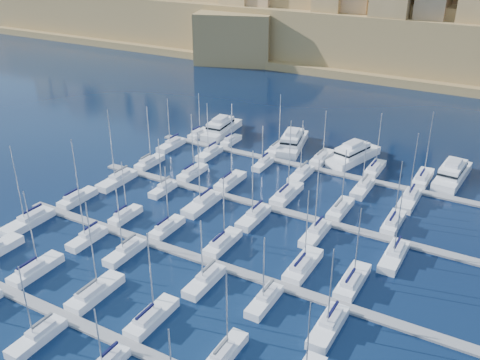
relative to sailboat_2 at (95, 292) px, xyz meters
The scene contains 51 objects.
ground 30.13m from the sailboat_2, 68.75° to the left, with size 600.00×600.00×0.00m, color black.
pontoon_near 12.44m from the sailboat_2, 28.49° to the right, with size 84.00×2.00×0.40m, color slate.
pontoon_mid_near 19.44m from the sailboat_2, 55.82° to the left, with size 84.00×2.00×0.40m, color slate.
pontoon_mid_far 39.61m from the sailboat_2, 74.00° to the left, with size 84.00×2.00×0.40m, color slate.
pontoon_far 61.06m from the sailboat_2, 79.70° to the left, with size 84.00×2.00×0.40m, color slate.
sailboat_1 12.67m from the sailboat_2, behind, with size 2.87×9.58×15.02m.
sailboat_2 is the anchor object (origin of this frame).
sailboat_3 11.06m from the sailboat_2, ahead, with size 2.84×9.46×14.71m.
sailboat_4 23.75m from the sailboat_2, ahead, with size 2.41×8.05×13.79m.
sailboat_8 11.17m from the sailboat_2, 89.68° to the right, with size 2.62×8.72×12.92m.
sailboat_12 32.98m from the sailboat_2, 139.35° to the left, with size 2.72×9.05×13.70m.
sailboat_13 23.88m from the sailboat_2, 119.53° to the left, with size 2.28×7.61×12.06m.
sailboat_14 21.15m from the sailboat_2, 95.52° to the left, with size 2.45×8.16×13.12m.
sailboat_15 23.63m from the sailboat_2, 65.95° to the left, with size 2.77×9.23×13.55m.
sailboat_16 33.15m from the sailboat_2, 41.77° to the left, with size 3.08×10.26×14.56m.
sailboat_17 39.78m from the sailboat_2, 33.48° to the left, with size 2.99×9.98×13.76m.
sailboat_18 27.88m from the sailboat_2, 159.32° to the left, with size 3.21×10.72×16.69m.
sailboat_19 16.49m from the sailboat_2, 137.82° to the left, with size 2.46×8.22×12.20m.
sailboat_20 11.43m from the sailboat_2, 107.20° to the left, with size 2.56×8.54×13.78m.
sailboat_21 16.79m from the sailboat_2, 39.76° to the left, with size 2.67×8.90×12.23m.
sailboat_22 25.79m from the sailboat_2, 25.34° to the left, with size 2.49×8.29×12.27m.
sailboat_23 35.22m from the sailboat_2, 17.06° to the left, with size 2.92×9.73×14.14m.
sailboat_24 49.25m from the sailboat_2, 118.61° to the left, with size 2.56×8.54×14.55m.
sailboat_25 44.89m from the sailboat_2, 104.92° to the left, with size 2.65×8.83×14.61m.
sailboat_26 43.77m from the sailboat_2, 92.40° to the left, with size 2.87×9.56×16.10m.
sailboat_27 45.66m from the sailboat_2, 75.41° to the left, with size 3.14×10.47×16.87m.
sailboat_28 49.44m from the sailboat_2, 61.79° to the left, with size 2.77×9.23×13.43m.
sailboat_29 55.11m from the sailboat_2, 52.05° to the left, with size 2.70×8.99×13.36m.
sailboat_30 39.78m from the sailboat_2, 126.41° to the left, with size 3.11×10.37×17.30m.
sailboat_31 35.65m from the sailboat_2, 110.11° to the left, with size 2.22×7.40×12.55m.
sailboat_32 32.03m from the sailboat_2, 92.67° to the left, with size 3.12×10.41×16.41m.
sailboat_33 33.92m from the sailboat_2, 72.77° to the left, with size 2.88×9.59×14.91m.
sailboat_34 39.65m from the sailboat_2, 55.15° to the left, with size 2.79×9.30×15.83m.
sailboat_35 49.07m from the sailboat_2, 41.06° to the left, with size 2.98×9.93×13.79m.
sailboat_36 69.12m from the sailboat_2, 110.27° to the left, with size 2.32×7.73×12.03m.
sailboat_37 66.16m from the sailboat_2, 102.12° to the left, with size 2.23×7.42×10.84m.
sailboat_38 65.65m from the sailboat_2, 90.79° to the left, with size 2.81×9.38×14.84m.
sailboat_39 66.57m from the sailboat_2, 80.67° to the left, with size 2.84×9.47×12.64m.
sailboat_40 69.72m from the sailboat_2, 70.13° to the left, with size 2.77×9.23×14.18m.
sailboat_41 74.32m from the sailboat_2, 62.46° to the left, with size 2.97×9.89×16.23m.
sailboat_42 60.33m from the sailboat_2, 115.06° to the left, with size 2.72×9.08×13.38m.
sailboat_43 56.58m from the sailboat_2, 104.50° to the left, with size 2.64×8.81×13.92m.
sailboat_44 55.57m from the sailboat_2, 89.89° to the left, with size 2.16×7.20×10.53m.
sailboat_45 55.52m from the sailboat_2, 79.37° to the left, with size 2.77×9.24×13.90m.
sailboat_46 59.81m from the sailboat_2, 65.97° to the left, with size 2.74×9.13×12.11m.
sailboat_47 64.05m from the sailboat_2, 57.65° to the left, with size 3.05×10.18×15.67m.
motor_yacht_a 71.99m from the sailboat_2, 105.83° to the left, with size 6.11×16.33×5.25m.
motor_yacht_b 69.56m from the sailboat_2, 88.95° to the left, with size 8.45×17.26×5.25m.
motor_yacht_c 71.43m from the sailboat_2, 76.02° to the left, with size 9.01×16.78×5.25m.
motor_yacht_d 80.05m from the sailboat_2, 60.14° to the left, with size 6.08×16.63×5.25m.
fortified_city 184.18m from the sailboat_2, 86.65° to the left, with size 460.00×108.95×59.52m.
Camera 1 is at (40.65, -74.47, 51.33)m, focal length 40.00 mm.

